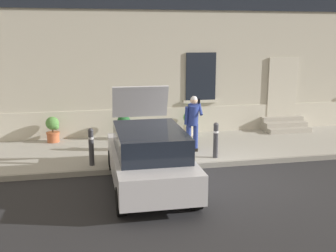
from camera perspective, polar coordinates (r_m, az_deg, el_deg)
The scene contains 12 objects.
ground_plane at distance 10.81m, azimuth 8.34°, elevation -7.21°, with size 80.00×80.00×0.00m, color #232326.
sidewalk at distance 13.33m, azimuth 4.24°, elevation -2.98°, with size 24.00×3.60×0.15m, color #99968E.
curb_edge at distance 11.63m, azimuth 6.77°, elevation -5.35°, with size 24.00×0.12×0.15m, color gray.
building_facade at distance 15.26m, azimuth 1.86°, elevation 12.88°, with size 24.00×1.52×7.50m.
entrance_stoop at distance 15.95m, azimuth 15.96°, elevation 0.11°, with size 1.64×0.96×0.48m.
hatchback_car_silver at distance 9.76m, azimuth -2.67°, elevation -4.32°, with size 1.82×4.08×2.34m.
bollard_near_person at distance 11.86m, azimuth 6.69°, elevation -1.79°, with size 0.15×0.15×1.04m.
bollard_far_left at distance 11.27m, azimuth -10.70°, elevation -2.68°, with size 0.15×0.15×1.04m.
person_on_phone at distance 12.29m, azimuth 3.48°, elevation 0.85°, with size 0.51×0.52×1.74m.
planter_terracotta at distance 14.08m, azimuth -15.81°, elevation -0.36°, with size 0.44×0.44×0.86m.
planter_olive at distance 13.98m, azimuth -6.16°, elevation -0.04°, with size 0.44×0.44×0.86m.
planter_cream at distance 14.54m, azimuth 3.07°, elevation 0.49°, with size 0.44×0.44×0.86m.
Camera 1 is at (-3.58, -9.54, 3.61)m, focal length 43.55 mm.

